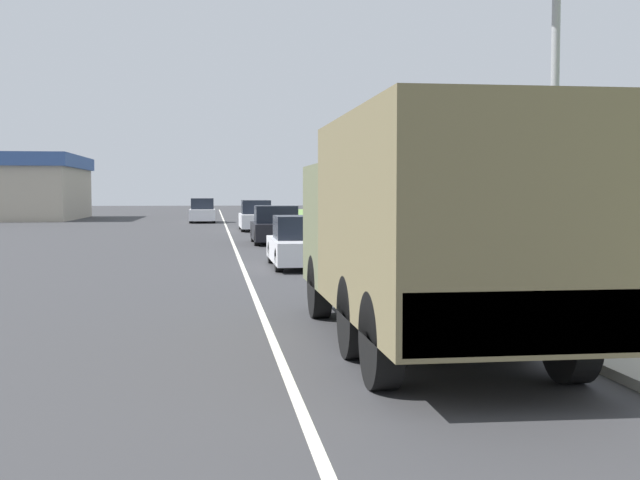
# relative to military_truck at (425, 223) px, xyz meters

# --- Properties ---
(ground_plane) EXTENTS (180.00, 180.00, 0.00)m
(ground_plane) POSITION_rel_military_truck_xyz_m (-2.00, 29.68, -1.69)
(ground_plane) COLOR #38383A
(lane_centre_stripe) EXTENTS (0.12, 120.00, 0.00)m
(lane_centre_stripe) POSITION_rel_military_truck_xyz_m (-2.00, 29.68, -1.69)
(lane_centre_stripe) COLOR silver
(lane_centre_stripe) RESTS_ON ground
(sidewalk_right) EXTENTS (1.80, 120.00, 0.12)m
(sidewalk_right) POSITION_rel_military_truck_xyz_m (2.50, 29.68, -1.63)
(sidewalk_right) COLOR #9E9B93
(sidewalk_right) RESTS_ON ground
(grass_strip_right) EXTENTS (7.00, 120.00, 0.02)m
(grass_strip_right) POSITION_rel_military_truck_xyz_m (6.90, 29.68, -1.68)
(grass_strip_right) COLOR #6B9347
(grass_strip_right) RESTS_ON ground
(military_truck) EXTENTS (2.43, 7.42, 3.07)m
(military_truck) POSITION_rel_military_truck_xyz_m (0.00, 0.00, 0.00)
(military_truck) COLOR #606647
(military_truck) RESTS_ON ground
(car_nearest_ahead) EXTENTS (1.89, 4.17, 1.44)m
(car_nearest_ahead) POSITION_rel_military_truck_xyz_m (-0.26, 11.91, -1.04)
(car_nearest_ahead) COLOR silver
(car_nearest_ahead) RESTS_ON ground
(car_second_ahead) EXTENTS (1.91, 4.15, 1.56)m
(car_second_ahead) POSITION_rel_military_truck_xyz_m (-0.25, 22.42, -0.99)
(car_second_ahead) COLOR black
(car_second_ahead) RESTS_ON ground
(car_third_ahead) EXTENTS (1.75, 4.86, 1.68)m
(car_third_ahead) POSITION_rel_military_truck_xyz_m (-0.45, 33.91, -0.94)
(car_third_ahead) COLOR silver
(car_third_ahead) RESTS_ON ground
(car_fourth_ahead) EXTENTS (1.77, 4.67, 1.70)m
(car_fourth_ahead) POSITION_rel_military_truck_xyz_m (-3.53, 46.39, -0.94)
(car_fourth_ahead) COLOR silver
(car_fourth_ahead) RESTS_ON ground
(lamp_post) EXTENTS (1.69, 0.24, 6.65)m
(lamp_post) POSITION_rel_military_truck_xyz_m (2.53, 2.11, 2.42)
(lamp_post) COLOR gray
(lamp_post) RESTS_ON sidewalk_right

